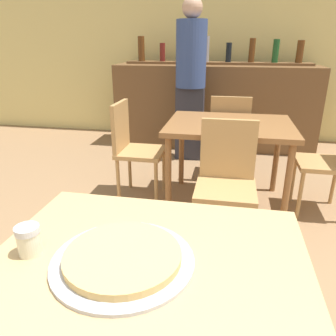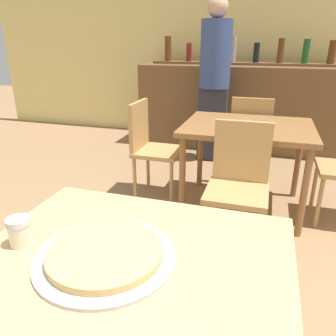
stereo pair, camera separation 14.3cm
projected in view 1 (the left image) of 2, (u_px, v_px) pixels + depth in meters
wall_back at (219, 37)px, 4.50m from camera, size 8.00×0.05×2.80m
dining_table_near at (145, 290)px, 0.99m from camera, size 0.98×0.86×0.74m
dining_table_far at (229, 133)px, 2.70m from camera, size 1.01×0.81×0.73m
bar_counter at (214, 107)px, 4.36m from camera, size 2.60×0.56×1.06m
bar_back_shelf at (216, 57)px, 4.26m from camera, size 2.39×0.24×0.35m
chair_far_side_front at (226, 176)px, 2.22m from camera, size 0.40×0.40×0.87m
chair_far_side_back at (229, 132)px, 3.28m from camera, size 0.40×0.40×0.87m
chair_far_side_left at (132, 144)px, 2.90m from camera, size 0.40×0.40×0.87m
chair_far_side_right at (334, 156)px, 2.61m from camera, size 0.40×0.40×0.87m
pizza_tray at (123, 258)px, 0.98m from camera, size 0.43×0.43×0.04m
cheese_shaker at (28, 240)px, 1.01m from camera, size 0.07×0.07×0.10m
person_standing at (191, 76)px, 3.71m from camera, size 0.34×0.34×1.79m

